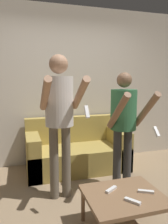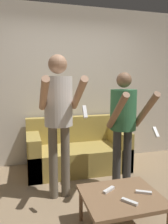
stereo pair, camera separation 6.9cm
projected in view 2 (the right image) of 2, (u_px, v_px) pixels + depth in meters
The scene contains 9 objects.
ground_plane at pixel (98, 211), 2.45m from camera, with size 14.00×14.00×0.00m, color #937A5B.
wall_back at pixel (68, 86), 3.84m from camera, with size 6.40×0.06×2.70m.
couch at pixel (77, 152), 3.61m from camera, with size 1.61×0.79×0.83m.
person_standing_left at pixel (59, 110), 2.59m from camera, with size 0.46×0.71×1.75m.
person_standing_right at pixel (124, 118), 2.83m from camera, with size 0.46×0.68×1.56m.
coffee_table at pixel (121, 199), 2.06m from camera, with size 0.73×0.63×0.39m.
remote_near at pixel (130, 202), 1.92m from camera, with size 0.12×0.14×0.02m.
remote_mid at pixel (144, 192), 2.08m from camera, with size 0.15×0.10×0.02m.
remote_far at pixel (109, 190), 2.13m from camera, with size 0.15×0.11×0.02m.
Camera 2 is at (-0.75, -2.14, 1.46)m, focal length 35.00 mm.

